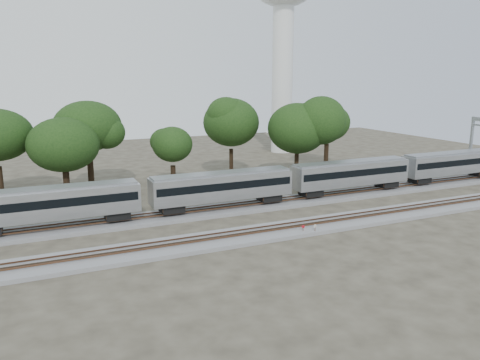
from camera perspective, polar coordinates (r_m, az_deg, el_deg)
The scene contains 13 objects.
ground at distance 52.43m, azimuth -0.47°, elevation -5.62°, with size 160.00×160.00×0.00m, color #383328.
track_far at distance 57.67m, azimuth -2.88°, elevation -3.74°, with size 160.00×5.00×0.73m.
track_near at distance 48.92m, azimuth 1.43°, elevation -6.71°, with size 160.00×5.00×0.73m.
train at distance 57.24m, azimuth -2.02°, elevation -0.68°, with size 92.63×3.20×4.71m.
switch_stand_red at distance 49.89m, azimuth 7.71°, elevation -5.89°, with size 0.33×0.10×1.03m.
switch_stand_white at distance 50.03m, azimuth 9.13°, elevation -5.80°, with size 0.35×0.13×1.13m.
switch_lever at distance 50.40m, azimuth 8.26°, elevation -6.32°, with size 0.50×0.30×0.30m, color #512D19.
tree_2 at distance 64.99m, azimuth -20.71°, elevation 4.02°, with size 7.79×7.79×10.99m.
tree_3 at distance 68.63m, azimuth -18.08°, elevation 6.25°, with size 9.76×9.76×13.76m.
tree_4 at distance 68.48m, azimuth -8.26°, elevation 4.30°, with size 6.86×6.86×9.67m.
tree_5 at distance 74.87m, azimuth -1.10°, elevation 7.03°, with size 9.38×9.38×13.22m.
tree_6 at distance 73.03m, azimuth 7.01°, elevation 6.25°, with size 8.68×8.68×12.24m.
tree_7 at distance 85.54m, azimuth 10.61°, elevation 6.87°, with size 8.46×8.46×11.92m.
Camera 1 is at (-20.04, -45.66, 16.20)m, focal length 35.00 mm.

